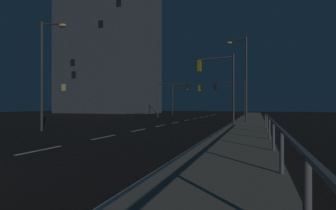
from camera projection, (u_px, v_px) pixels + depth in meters
name	position (u px, v px, depth m)	size (l,w,h in m)	color
ground_plane	(163.00, 125.00, 20.86)	(112.00, 112.00, 0.00)	black
sidewalk_right	(247.00, 127.00, 18.58)	(2.73, 77.00, 0.14)	gray
lane_markings_center	(176.00, 123.00, 24.16)	(0.14, 50.00, 0.01)	silver
lane_edge_line	(232.00, 123.00, 23.84)	(0.14, 53.00, 0.01)	silver
traffic_light_far_center	(230.00, 91.00, 35.16)	(4.42, 0.86, 4.99)	#38383D
traffic_light_overhead_east	(185.00, 93.00, 40.82)	(4.94, 0.56, 5.21)	#2D3033
traffic_light_near_right	(217.00, 76.00, 20.38)	(3.17, 0.65, 5.63)	#38383D
traffic_light_mid_left	(171.00, 92.00, 35.25)	(4.36, 0.86, 4.98)	#38383D
street_lamp_corner	(243.00, 72.00, 23.50)	(1.97, 0.92, 7.90)	#38383D
street_lamp_across_street	(46.00, 66.00, 16.13)	(1.64, 0.69, 7.06)	#2D3033
barrier_fence	(273.00, 128.00, 8.27)	(0.09, 18.05, 0.98)	#59595E
building_distant	(107.00, 46.00, 56.86)	(22.70, 9.91, 30.49)	#3D424C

